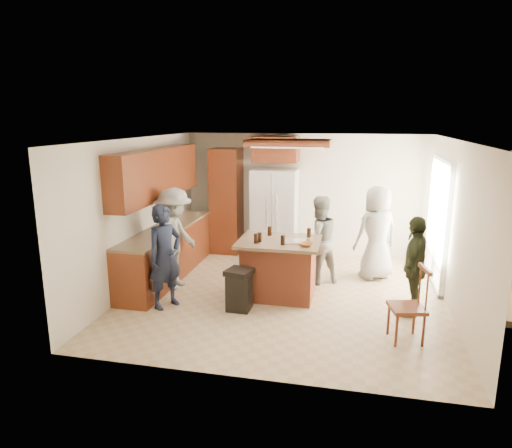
% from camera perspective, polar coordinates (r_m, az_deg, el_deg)
% --- Properties ---
extents(person_front_left, '(0.66, 0.71, 1.58)m').
position_cam_1_polar(person_front_left, '(6.97, -11.30, -4.03)').
color(person_front_left, black).
rests_on(person_front_left, ground).
extents(person_behind_left, '(0.88, 0.79, 1.53)m').
position_cam_1_polar(person_behind_left, '(7.91, 7.79, -1.99)').
color(person_behind_left, gray).
rests_on(person_behind_left, ground).
extents(person_behind_right, '(0.97, 0.87, 1.67)m').
position_cam_1_polar(person_behind_right, '(8.32, 14.86, -1.06)').
color(person_behind_right, '#9B9A92').
rests_on(person_behind_right, ground).
extents(person_side_right, '(0.59, 0.93, 1.47)m').
position_cam_1_polar(person_side_right, '(6.96, 19.22, -5.01)').
color(person_side_right, '#2E361F').
rests_on(person_side_right, ground).
extents(person_counter, '(0.71, 1.18, 1.70)m').
position_cam_1_polar(person_counter, '(7.72, -10.18, -1.80)').
color(person_counter, gray).
rests_on(person_counter, ground).
extents(left_cabinetry, '(0.64, 3.00, 2.30)m').
position_cam_1_polar(left_cabinetry, '(8.23, -11.48, -0.18)').
color(left_cabinetry, maroon).
rests_on(left_cabinetry, ground).
extents(back_wall_units, '(1.80, 0.60, 2.45)m').
position_cam_1_polar(back_wall_units, '(9.53, -2.19, 4.48)').
color(back_wall_units, maroon).
rests_on(back_wall_units, ground).
extents(refrigerator, '(0.90, 0.76, 1.80)m').
position_cam_1_polar(refrigerator, '(9.37, 2.36, 1.36)').
color(refrigerator, white).
rests_on(refrigerator, ground).
extents(kitchen_island, '(1.28, 1.03, 0.93)m').
position_cam_1_polar(kitchen_island, '(7.35, 2.89, -5.46)').
color(kitchen_island, '#AA482B').
rests_on(kitchen_island, ground).
extents(island_items, '(0.95, 0.71, 0.15)m').
position_cam_1_polar(island_items, '(7.09, 4.23, -1.98)').
color(island_items, silver).
rests_on(island_items, kitchen_island).
extents(trash_bin, '(0.43, 0.43, 0.63)m').
position_cam_1_polar(trash_bin, '(6.88, -2.10, -8.16)').
color(trash_bin, black).
rests_on(trash_bin, ground).
extents(spindle_chair, '(0.50, 0.50, 0.99)m').
position_cam_1_polar(spindle_chair, '(6.23, 18.52, -9.88)').
color(spindle_chair, maroon).
rests_on(spindle_chair, ground).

